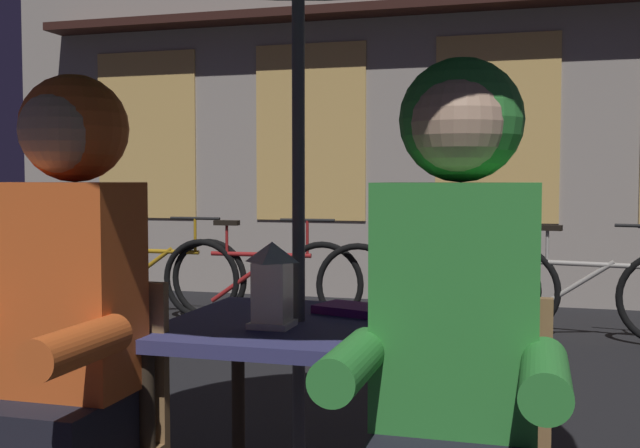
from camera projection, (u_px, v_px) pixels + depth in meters
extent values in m
cube|color=navy|center=(299.00, 327.00, 2.16)|extent=(0.72, 0.72, 0.04)
cylinder|color=#2D2319|center=(238.00, 415.00, 2.56)|extent=(0.04, 0.04, 0.70)
cylinder|color=#2D2319|center=(423.00, 431.00, 2.39)|extent=(0.04, 0.04, 0.70)
cylinder|color=#4C4C51|center=(299.00, 184.00, 2.13)|extent=(0.04, 0.04, 2.25)
cube|color=white|center=(272.00, 324.00, 2.06)|extent=(0.11, 0.11, 0.02)
cube|color=white|center=(272.00, 292.00, 2.06)|extent=(0.09, 0.09, 0.16)
pyramid|color=white|center=(272.00, 252.00, 2.05)|extent=(0.11, 0.11, 0.06)
cube|color=olive|center=(99.00, 358.00, 2.05)|extent=(0.40, 0.03, 0.42)
cube|color=olive|center=(462.00, 384.00, 1.79)|extent=(0.40, 0.03, 0.42)
cube|color=black|center=(58.00, 427.00, 1.88)|extent=(0.32, 0.36, 0.16)
cube|color=#E05B23|center=(65.00, 287.00, 1.90)|extent=(0.34, 0.22, 0.52)
cylinder|color=#E05B23|center=(78.00, 346.00, 1.64)|extent=(0.09, 0.30, 0.09)
sphere|color=tan|center=(62.00, 131.00, 1.87)|extent=(0.21, 0.21, 0.21)
sphere|color=#E05B23|center=(74.00, 128.00, 1.92)|extent=(0.27, 0.27, 0.27)
cube|color=#338C38|center=(457.00, 305.00, 1.63)|extent=(0.34, 0.22, 0.52)
cylinder|color=#338C38|center=(545.00, 378.00, 1.38)|extent=(0.09, 0.30, 0.09)
cylinder|color=#338C38|center=(351.00, 364.00, 1.48)|extent=(0.09, 0.30, 0.09)
sphere|color=tan|center=(459.00, 123.00, 1.61)|extent=(0.21, 0.21, 0.21)
sphere|color=#338C38|center=(461.00, 120.00, 1.66)|extent=(0.27, 0.27, 0.27)
cube|color=#E0B260|center=(146.00, 135.00, 7.88)|extent=(1.10, 0.02, 1.70)
cube|color=#E0B260|center=(310.00, 132.00, 7.40)|extent=(1.10, 0.02, 1.70)
cube|color=#E0B260|center=(497.00, 129.00, 6.92)|extent=(1.10, 0.02, 1.70)
cube|color=#331914|center=(498.00, 2.00, 6.72)|extent=(9.00, 0.36, 0.08)
torus|color=black|center=(209.00, 279.00, 6.28)|extent=(0.66, 0.06, 0.66)
torus|color=black|center=(100.00, 275.00, 6.56)|extent=(0.66, 0.06, 0.66)
cylinder|color=#B78419|center=(153.00, 251.00, 6.41)|extent=(0.84, 0.04, 0.04)
cylinder|color=#B78419|center=(140.00, 272.00, 6.45)|extent=(0.61, 0.04, 0.44)
cylinder|color=#B78419|center=(123.00, 236.00, 6.48)|extent=(0.02, 0.02, 0.24)
cube|color=black|center=(122.00, 221.00, 6.47)|extent=(0.20, 0.08, 0.04)
cylinder|color=#B78419|center=(195.00, 235.00, 6.29)|extent=(0.02, 0.02, 0.28)
cylinder|color=black|center=(195.00, 218.00, 6.28)|extent=(0.44, 0.03, 0.02)
torus|color=black|center=(322.00, 283.00, 6.00)|extent=(0.66, 0.07, 0.66)
torus|color=black|center=(201.00, 279.00, 6.25)|extent=(0.66, 0.07, 0.66)
cylinder|color=maroon|center=(260.00, 255.00, 6.11)|extent=(0.84, 0.06, 0.04)
cylinder|color=maroon|center=(246.00, 277.00, 6.15)|extent=(0.61, 0.05, 0.44)
cylinder|color=maroon|center=(227.00, 239.00, 6.17)|extent=(0.02, 0.02, 0.24)
cube|color=black|center=(227.00, 223.00, 6.17)|extent=(0.20, 0.09, 0.04)
cylinder|color=maroon|center=(307.00, 238.00, 6.01)|extent=(0.02, 0.02, 0.28)
cylinder|color=black|center=(307.00, 220.00, 6.00)|extent=(0.44, 0.04, 0.02)
torus|color=black|center=(495.00, 290.00, 5.61)|extent=(0.66, 0.08, 0.66)
torus|color=black|center=(358.00, 286.00, 5.84)|extent=(0.66, 0.08, 0.66)
cylinder|color=maroon|center=(425.00, 260.00, 5.72)|extent=(0.84, 0.07, 0.04)
cylinder|color=maroon|center=(409.00, 283.00, 5.75)|extent=(0.61, 0.06, 0.44)
cylinder|color=maroon|center=(387.00, 243.00, 5.77)|extent=(0.02, 0.02, 0.24)
cube|color=black|center=(388.00, 226.00, 5.77)|extent=(0.20, 0.09, 0.04)
cylinder|color=maroon|center=(479.00, 242.00, 5.62)|extent=(0.02, 0.02, 0.28)
cylinder|color=black|center=(479.00, 223.00, 5.61)|extent=(0.44, 0.04, 0.02)
torus|color=black|center=(515.00, 290.00, 5.65)|extent=(0.66, 0.17, 0.66)
cylinder|color=#ADA89E|center=(589.00, 264.00, 5.41)|extent=(0.83, 0.19, 0.04)
cylinder|color=#ADA89E|center=(570.00, 289.00, 5.47)|extent=(0.60, 0.15, 0.44)
cylinder|color=#ADA89E|center=(547.00, 246.00, 5.53)|extent=(0.02, 0.02, 0.24)
cube|color=black|center=(548.00, 228.00, 5.52)|extent=(0.21, 0.12, 0.04)
cube|color=#661E7A|center=(352.00, 309.00, 2.28)|extent=(0.23, 0.20, 0.02)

